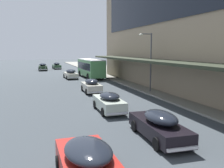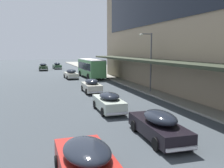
% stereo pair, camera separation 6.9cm
% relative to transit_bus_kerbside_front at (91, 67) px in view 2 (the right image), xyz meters
% --- Properties ---
extents(transit_bus_kerbside_front, '(2.93, 9.47, 3.10)m').
position_rel_transit_bus_kerbside_front_xyz_m(transit_bus_kerbside_front, '(0.00, 0.00, 0.00)').
color(transit_bus_kerbside_front, '#549656').
rests_on(transit_bus_kerbside_front, ground).
extents(sedan_lead_mid, '(1.81, 4.42, 1.50)m').
position_rel_transit_bus_kerbside_front_xyz_m(sedan_lead_mid, '(-3.93, -23.41, -1.04)').
color(sedan_lead_mid, beige).
rests_on(sedan_lead_mid, ground).
extents(sedan_trailing_mid, '(1.93, 4.46, 1.64)m').
position_rel_transit_bus_kerbside_front_xyz_m(sedan_trailing_mid, '(-7.15, 17.72, -0.98)').
color(sedan_trailing_mid, black).
rests_on(sedan_trailing_mid, ground).
extents(sedan_oncoming_front, '(1.88, 4.94, 1.55)m').
position_rel_transit_bus_kerbside_front_xyz_m(sedan_oncoming_front, '(-3.16, -29.87, -1.03)').
color(sedan_oncoming_front, black).
rests_on(sedan_oncoming_front, ground).
extents(sedan_lead_near, '(1.98, 4.90, 1.62)m').
position_rel_transit_bus_kerbside_front_xyz_m(sedan_lead_near, '(-3.70, 21.51, -0.99)').
color(sedan_lead_near, '#203C26').
rests_on(sedan_lead_near, ground).
extents(sedan_second_mid, '(1.79, 4.31, 1.53)m').
position_rel_transit_bus_kerbside_front_xyz_m(sedan_second_mid, '(-3.26, -14.57, -1.03)').
color(sedan_second_mid, beige).
rests_on(sedan_second_mid, ground).
extents(sedan_oncoming_rear, '(2.02, 4.78, 1.55)m').
position_rel_transit_bus_kerbside_front_xyz_m(sedan_oncoming_rear, '(-3.46, -0.36, -1.02)').
color(sedan_oncoming_rear, beige).
rests_on(sedan_oncoming_rear, ground).
extents(sedan_far_back, '(2.00, 4.97, 1.51)m').
position_rel_transit_bus_kerbside_front_xyz_m(sedan_far_back, '(-7.65, -33.29, -1.03)').
color(sedan_far_back, '#B4221B').
rests_on(sedan_far_back, ground).
extents(street_lamp, '(1.50, 0.28, 6.31)m').
position_rel_transit_bus_kerbside_front_xyz_m(street_lamp, '(2.76, -16.55, 2.08)').
color(street_lamp, '#4C4C51').
rests_on(street_lamp, sidewalk_kerb).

